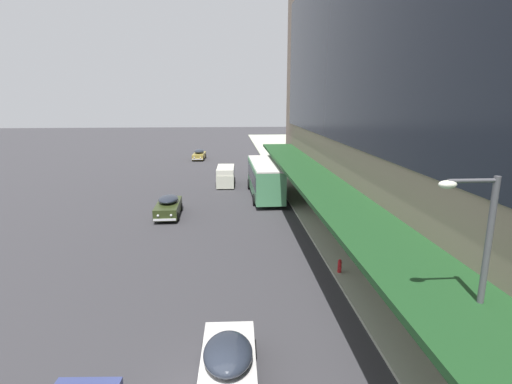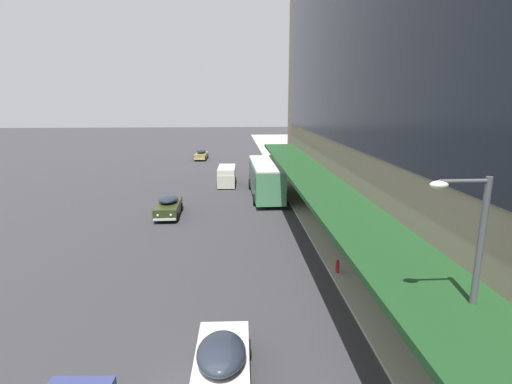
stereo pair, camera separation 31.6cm
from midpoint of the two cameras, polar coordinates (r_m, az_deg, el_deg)
transit_bus_kerbside_front at (r=36.45m, az=1.61°, el=2.12°), size 2.79×9.84×3.17m
sedan_lead_mid at (r=13.59m, az=-4.18°, el=-23.21°), size 1.95×4.34×1.55m
sedan_lead_near at (r=60.15m, az=-7.67°, el=5.35°), size 1.92×4.70×1.51m
sedan_second_near at (r=31.45m, az=-12.11°, el=-1.94°), size 1.89×4.67×1.54m
vw_van at (r=41.57m, az=-3.98°, el=2.45°), size 2.02×4.61×1.96m
street_lamp at (r=11.58m, az=28.70°, el=-12.21°), size 1.50×0.28×6.89m
fire_hydrant at (r=21.10m, az=11.99°, el=-10.34°), size 0.20×0.40×0.70m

